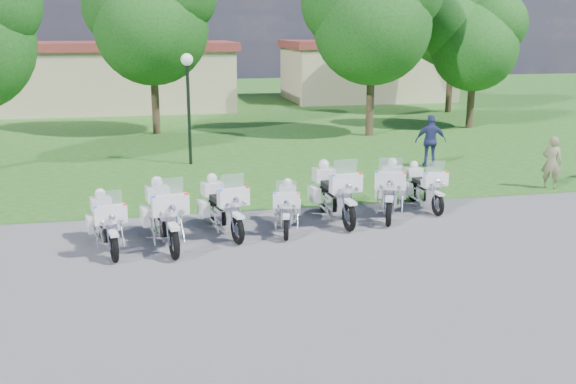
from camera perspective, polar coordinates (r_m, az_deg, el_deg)
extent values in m
plane|color=slate|center=(15.24, 3.65, -4.42)|extent=(100.00, 100.00, 0.00)
cube|color=#25561B|center=(41.37, -6.44, 7.45)|extent=(100.00, 48.00, 0.01)
torus|color=black|center=(14.31, -15.19, -4.83)|extent=(0.26, 0.66, 0.64)
torus|color=black|center=(15.85, -16.14, -3.02)|extent=(0.26, 0.66, 0.64)
cube|color=white|center=(14.18, -15.27, -3.57)|extent=(0.26, 0.45, 0.07)
cube|color=white|center=(14.31, -15.52, -1.94)|extent=(0.73, 0.37, 0.38)
cube|color=silver|center=(14.28, -15.64, -0.58)|extent=(0.55, 0.23, 0.36)
sphere|color=red|center=(14.25, -14.31, -1.16)|extent=(0.09, 0.09, 0.09)
sphere|color=#1426E5|center=(14.17, -16.76, -1.42)|extent=(0.09, 0.09, 0.09)
cube|color=silver|center=(15.06, -15.73, -3.44)|extent=(0.43, 0.60, 0.33)
cube|color=white|center=(14.74, -15.69, -2.45)|extent=(0.41, 0.55, 0.21)
cube|color=black|center=(15.24, -15.98, -2.00)|extent=(0.44, 0.65, 0.12)
cube|color=white|center=(15.70, -15.07, -2.48)|extent=(0.27, 0.53, 0.35)
cube|color=white|center=(15.64, -17.15, -2.71)|extent=(0.27, 0.53, 0.35)
cube|color=white|center=(15.72, -16.30, -1.02)|extent=(0.53, 0.47, 0.31)
sphere|color=white|center=(15.66, -16.36, -0.13)|extent=(0.25, 0.25, 0.25)
torus|color=black|center=(14.17, -10.09, -4.52)|extent=(0.26, 0.76, 0.74)
torus|color=black|center=(15.94, -11.40, -2.45)|extent=(0.26, 0.76, 0.74)
cube|color=white|center=(14.03, -10.14, -3.04)|extent=(0.27, 0.51, 0.08)
cube|color=white|center=(14.18, -10.43, -1.14)|extent=(0.83, 0.39, 0.44)
cube|color=silver|center=(14.15, -10.55, 0.44)|extent=(0.63, 0.23, 0.42)
sphere|color=red|center=(14.13, -9.01, -0.26)|extent=(0.10, 0.10, 0.10)
sphere|color=#1426E5|center=(14.01, -11.84, -0.52)|extent=(0.10, 0.10, 0.10)
cube|color=silver|center=(15.04, -10.83, -2.91)|extent=(0.47, 0.67, 0.38)
cube|color=white|center=(14.67, -10.71, -1.76)|extent=(0.44, 0.63, 0.24)
cube|color=black|center=(15.25, -11.12, -1.25)|extent=(0.48, 0.74, 0.13)
cube|color=white|center=(15.79, -10.15, -1.84)|extent=(0.29, 0.60, 0.40)
cube|color=white|center=(15.69, -12.53, -2.07)|extent=(0.29, 0.60, 0.40)
cube|color=white|center=(15.80, -11.54, -0.14)|extent=(0.60, 0.52, 0.35)
sphere|color=white|center=(15.73, -11.59, 0.88)|extent=(0.29, 0.29, 0.29)
torus|color=black|center=(14.99, -4.50, -3.39)|extent=(0.29, 0.70, 0.68)
torus|color=black|center=(16.56, -6.66, -1.73)|extent=(0.29, 0.70, 0.68)
cube|color=white|center=(14.87, -4.50, -2.10)|extent=(0.28, 0.48, 0.07)
cube|color=white|center=(15.00, -4.88, -0.47)|extent=(0.77, 0.41, 0.41)
cube|color=silver|center=(14.97, -4.99, 0.91)|extent=(0.58, 0.25, 0.38)
sphere|color=red|center=(15.01, -3.65, 0.33)|extent=(0.09, 0.09, 0.09)
sphere|color=#1426E5|center=(14.79, -6.00, 0.07)|extent=(0.09, 0.09, 0.09)
cube|color=silver|center=(15.75, -5.67, -2.07)|extent=(0.47, 0.64, 0.35)
cube|color=white|center=(15.44, -5.39, -1.04)|extent=(0.44, 0.59, 0.22)
cube|color=black|center=(15.94, -6.08, -0.63)|extent=(0.49, 0.70, 0.12)
cube|color=white|center=(16.47, -5.50, -1.16)|extent=(0.30, 0.56, 0.37)
cube|color=white|center=(16.28, -7.52, -1.40)|extent=(0.30, 0.56, 0.37)
cube|color=white|center=(16.43, -6.76, 0.32)|extent=(0.57, 0.51, 0.33)
sphere|color=white|center=(16.37, -6.78, 1.22)|extent=(0.27, 0.27, 0.27)
torus|color=black|center=(15.22, -0.16, -3.26)|extent=(0.25, 0.60, 0.59)
torus|color=black|center=(16.66, -0.03, -1.70)|extent=(0.25, 0.60, 0.59)
cube|color=white|center=(15.11, -0.16, -2.16)|extent=(0.24, 0.42, 0.06)
cube|color=white|center=(15.23, -0.14, -0.74)|extent=(0.67, 0.35, 0.35)
cube|color=silver|center=(15.21, -0.14, 0.44)|extent=(0.51, 0.22, 0.33)
sphere|color=red|center=(15.13, 0.92, -0.19)|extent=(0.08, 0.08, 0.08)
sphere|color=#1426E5|center=(15.15, -1.22, -0.17)|extent=(0.08, 0.08, 0.08)
cube|color=silver|center=(15.92, -0.09, -2.06)|extent=(0.41, 0.55, 0.30)
cube|color=white|center=(15.63, -0.11, -1.19)|extent=(0.38, 0.51, 0.19)
cube|color=black|center=(16.10, -0.07, -0.80)|extent=(0.42, 0.60, 0.11)
cube|color=white|center=(16.48, 0.88, -1.33)|extent=(0.26, 0.48, 0.32)
cube|color=white|center=(16.50, -0.96, -1.32)|extent=(0.26, 0.48, 0.32)
cube|color=white|center=(16.55, -0.03, 0.07)|extent=(0.49, 0.44, 0.28)
sphere|color=white|center=(16.49, -0.03, 0.84)|extent=(0.23, 0.23, 0.23)
torus|color=black|center=(15.95, 5.44, -2.21)|extent=(0.20, 0.75, 0.74)
torus|color=black|center=(17.65, 3.19, -0.55)|extent=(0.20, 0.75, 0.74)
cube|color=white|center=(15.83, 5.50, -0.89)|extent=(0.24, 0.50, 0.08)
cube|color=white|center=(15.97, 5.17, 0.78)|extent=(0.82, 0.33, 0.44)
cube|color=silver|center=(15.95, 5.12, 2.19)|extent=(0.63, 0.18, 0.42)
sphere|color=red|center=(16.00, 6.46, 1.55)|extent=(0.10, 0.10, 0.10)
sphere|color=#1426E5|center=(15.74, 4.07, 1.39)|extent=(0.10, 0.10, 0.10)
cube|color=silver|center=(16.78, 4.24, -0.88)|extent=(0.42, 0.65, 0.38)
cube|color=white|center=(16.44, 4.59, 0.19)|extent=(0.40, 0.60, 0.24)
cube|color=black|center=(16.99, 3.87, 0.59)|extent=(0.43, 0.71, 0.13)
cube|color=white|center=(17.56, 4.41, -0.01)|extent=(0.24, 0.59, 0.40)
cube|color=white|center=(17.34, 2.35, -0.16)|extent=(0.24, 0.59, 0.40)
cube|color=white|center=(17.52, 3.19, 1.55)|extent=(0.56, 0.48, 0.35)
sphere|color=white|center=(17.46, 3.20, 2.47)|extent=(0.29, 0.29, 0.29)
torus|color=black|center=(16.47, 8.95, -1.83)|extent=(0.41, 0.72, 0.72)
torus|color=black|center=(18.24, 9.13, -0.25)|extent=(0.41, 0.72, 0.72)
cube|color=white|center=(16.35, 9.00, -0.57)|extent=(0.36, 0.51, 0.08)
cube|color=white|center=(16.51, 9.08, 1.00)|extent=(0.82, 0.54, 0.43)
cube|color=silver|center=(16.49, 9.14, 2.34)|extent=(0.61, 0.35, 0.41)
sphere|color=red|center=(16.40, 10.31, 1.60)|extent=(0.10, 0.10, 0.10)
sphere|color=#1426E5|center=(16.41, 7.89, 1.71)|extent=(0.10, 0.10, 0.10)
cube|color=silver|center=(17.34, 9.06, -0.56)|extent=(0.57, 0.70, 0.37)
cube|color=white|center=(17.00, 9.09, 0.45)|extent=(0.53, 0.65, 0.24)
cube|color=black|center=(17.57, 9.14, 0.83)|extent=(0.60, 0.76, 0.13)
cube|color=white|center=(18.04, 10.17, 0.14)|extent=(0.39, 0.59, 0.39)
cube|color=white|center=(18.05, 8.11, 0.24)|extent=(0.39, 0.59, 0.39)
cube|color=white|center=(18.13, 9.21, 1.73)|extent=(0.64, 0.60, 0.35)
sphere|color=white|center=(18.07, 9.25, 2.60)|extent=(0.28, 0.28, 0.28)
torus|color=black|center=(17.66, 13.17, -1.12)|extent=(0.14, 0.62, 0.61)
torus|color=black|center=(19.00, 11.07, 0.08)|extent=(0.14, 0.62, 0.61)
cube|color=white|center=(17.56, 13.26, -0.13)|extent=(0.18, 0.41, 0.06)
cube|color=white|center=(17.68, 12.99, 1.11)|extent=(0.67, 0.24, 0.37)
cube|color=silver|center=(17.66, 12.96, 2.16)|extent=(0.52, 0.13, 0.34)
sphere|color=red|center=(17.73, 13.94, 1.67)|extent=(0.08, 0.08, 0.08)
sphere|color=#1426E5|center=(17.47, 12.24, 1.58)|extent=(0.08, 0.08, 0.08)
cube|color=silver|center=(18.32, 12.07, -0.15)|extent=(0.33, 0.52, 0.31)
cube|color=white|center=(18.05, 12.43, 0.66)|extent=(0.31, 0.49, 0.20)
cube|color=black|center=(18.48, 11.75, 0.96)|extent=(0.33, 0.58, 0.11)
cube|color=white|center=(18.96, 12.01, 0.49)|extent=(0.18, 0.48, 0.33)
cube|color=white|center=(18.73, 10.50, 0.39)|extent=(0.18, 0.48, 0.33)
cube|color=white|center=(18.91, 11.11, 1.69)|extent=(0.45, 0.38, 0.29)
sphere|color=white|center=(18.86, 11.14, 2.39)|extent=(0.24, 0.24, 0.24)
cylinder|color=black|center=(23.80, -8.79, 6.78)|extent=(0.12, 0.12, 3.67)
sphere|color=white|center=(23.63, -8.98, 11.56)|extent=(0.44, 0.44, 0.44)
cylinder|color=#38281C|center=(31.26, -11.73, 8.35)|extent=(0.36, 0.36, 3.60)
sphere|color=#174814|center=(31.11, -12.03, 14.05)|extent=(5.23, 5.23, 5.23)
sphere|color=#174814|center=(31.55, -14.29, 15.71)|extent=(3.92, 3.92, 3.92)
cylinder|color=#38281C|center=(30.34, 7.32, 8.44)|extent=(0.36, 0.36, 3.68)
sphere|color=#174814|center=(30.19, 7.52, 14.44)|extent=(5.35, 5.35, 5.35)
sphere|color=#174814|center=(30.25, 5.13, 16.40)|extent=(4.01, 4.01, 4.01)
cylinder|color=#38281C|center=(33.83, 15.96, 7.94)|extent=(0.36, 0.36, 2.90)
sphere|color=#174814|center=(33.67, 16.25, 12.18)|extent=(4.22, 4.22, 4.22)
sphere|color=#174814|center=(33.54, 14.65, 13.63)|extent=(3.16, 3.16, 3.16)
sphere|color=#174814|center=(33.90, 18.13, 14.06)|extent=(2.90, 2.90, 2.90)
cylinder|color=#38281C|center=(39.90, 14.20, 9.85)|extent=(0.36, 0.36, 4.15)
sphere|color=#174814|center=(39.80, 14.53, 15.00)|extent=(6.04, 6.04, 6.04)
cube|color=tan|center=(42.06, -14.92, 9.63)|extent=(14.00, 8.00, 3.60)
cube|color=maroon|center=(41.96, -15.10, 12.42)|extent=(14.56, 8.32, 0.50)
cube|color=tan|center=(46.46, 6.97, 10.40)|extent=(11.00, 7.00, 3.60)
cube|color=maroon|center=(46.37, 7.05, 12.93)|extent=(11.44, 7.28, 0.50)
imported|color=#87825B|center=(21.67, 22.39, 2.42)|extent=(0.72, 0.67, 1.65)
imported|color=navy|center=(23.81, 12.57, 4.44)|extent=(1.19, 0.73, 1.89)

